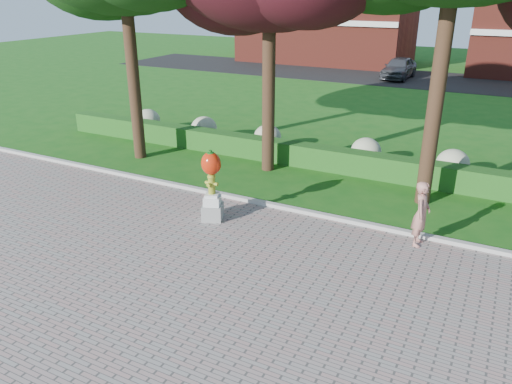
# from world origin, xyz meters

# --- Properties ---
(ground) EXTENTS (100.00, 100.00, 0.00)m
(ground) POSITION_xyz_m (0.00, 0.00, 0.00)
(ground) COLOR #175615
(ground) RESTS_ON ground
(walkway) EXTENTS (40.00, 14.00, 0.04)m
(walkway) POSITION_xyz_m (0.00, -4.00, 0.02)
(walkway) COLOR gray
(walkway) RESTS_ON ground
(curb) EXTENTS (40.00, 0.18, 0.15)m
(curb) POSITION_xyz_m (0.00, 3.00, 0.07)
(curb) COLOR #ADADA5
(curb) RESTS_ON ground
(lawn_hedge) EXTENTS (24.00, 0.70, 0.80)m
(lawn_hedge) POSITION_xyz_m (0.00, 7.00, 0.40)
(lawn_hedge) COLOR #1D4A15
(lawn_hedge) RESTS_ON ground
(hydrangea_row) EXTENTS (20.10, 1.10, 0.99)m
(hydrangea_row) POSITION_xyz_m (0.57, 8.00, 0.55)
(hydrangea_row) COLOR #A7AC83
(hydrangea_row) RESTS_ON ground
(street) EXTENTS (50.00, 8.00, 0.02)m
(street) POSITION_xyz_m (0.00, 28.00, 0.01)
(street) COLOR black
(street) RESTS_ON ground
(building_left) EXTENTS (14.00, 8.00, 7.00)m
(building_left) POSITION_xyz_m (-10.00, 34.00, 3.50)
(building_left) COLOR maroon
(building_left) RESTS_ON ground
(hydrant_sculpture) EXTENTS (0.71, 0.71, 2.03)m
(hydrant_sculpture) POSITION_xyz_m (-1.50, 1.46, 1.11)
(hydrant_sculpture) COLOR gray
(hydrant_sculpture) RESTS_ON walkway
(woman) EXTENTS (0.40, 0.61, 1.68)m
(woman) POSITION_xyz_m (3.90, 2.60, 0.88)
(woman) COLOR #B17265
(woman) RESTS_ON walkway
(parked_car) EXTENTS (1.97, 4.48, 1.50)m
(parked_car) POSITION_xyz_m (-2.16, 27.57, 0.77)
(parked_car) COLOR #3B3E42
(parked_car) RESTS_ON street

